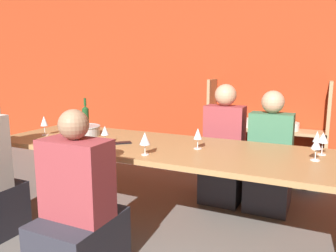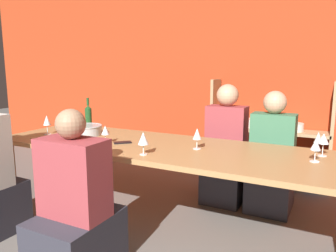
{
  "view_description": "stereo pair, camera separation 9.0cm",
  "coord_description": "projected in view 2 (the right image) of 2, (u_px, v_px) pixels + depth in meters",
  "views": [
    {
      "loc": [
        1.15,
        -0.41,
        1.37
      ],
      "look_at": [
        -0.05,
        2.1,
        0.88
      ],
      "focal_mm": 35.0,
      "sensor_mm": 36.0,
      "label": 1
    },
    {
      "loc": [
        1.23,
        -0.37,
        1.37
      ],
      "look_at": [
        -0.05,
        2.1,
        0.88
      ],
      "focal_mm": 35.0,
      "sensor_mm": 36.0,
      "label": 2
    }
  ],
  "objects": [
    {
      "name": "dining_table",
      "position": [
        163.0,
        153.0,
        2.77
      ],
      "size": [
        3.07,
        0.95,
        0.73
      ],
      "color": "#AD7F4C",
      "rests_on": "ground_plane"
    },
    {
      "name": "wall_back_red",
      "position": [
        233.0,
        70.0,
        4.23
      ],
      "size": [
        8.8,
        0.06,
        2.7
      ],
      "color": "#B23819",
      "rests_on": "ground_plane"
    },
    {
      "name": "wine_glass_red_b",
      "position": [
        47.0,
        121.0,
        3.2
      ],
      "size": [
        0.07,
        0.07,
        0.19
      ],
      "color": "white",
      "rests_on": "dining_table"
    },
    {
      "name": "wine_glass_red_f",
      "position": [
        197.0,
        135.0,
        2.62
      ],
      "size": [
        0.07,
        0.07,
        0.17
      ],
      "color": "white",
      "rests_on": "dining_table"
    },
    {
      "name": "wine_glass_red_e",
      "position": [
        105.0,
        131.0,
        2.82
      ],
      "size": [
        0.07,
        0.07,
        0.15
      ],
      "color": "white",
      "rests_on": "dining_table"
    },
    {
      "name": "person_near_a",
      "position": [
        76.0,
        217.0,
        2.17
      ],
      "size": [
        0.45,
        0.56,
        1.12
      ],
      "color": "#2D2D38",
      "rests_on": "ground_plane"
    },
    {
      "name": "person_far_a",
      "position": [
        226.0,
        158.0,
        3.39
      ],
      "size": [
        0.4,
        0.5,
        1.22
      ],
      "rotation": [
        0.0,
        0.0,
        3.14
      ],
      "color": "#2D2D38",
      "rests_on": "ground_plane"
    },
    {
      "name": "wine_glass_red_a",
      "position": [
        318.0,
        138.0,
        2.55
      ],
      "size": [
        0.06,
        0.06,
        0.15
      ],
      "color": "white",
      "rests_on": "dining_table"
    },
    {
      "name": "shelf_unit",
      "position": [
        265.0,
        146.0,
        3.99
      ],
      "size": [
        1.4,
        0.3,
        1.23
      ],
      "color": "tan",
      "rests_on": "ground_plane"
    },
    {
      "name": "wine_glass_red_c",
      "position": [
        324.0,
        139.0,
        2.4
      ],
      "size": [
        0.08,
        0.08,
        0.17
      ],
      "color": "white",
      "rests_on": "dining_table"
    },
    {
      "name": "wine_bottle_green",
      "position": [
        88.0,
        116.0,
        3.55
      ],
      "size": [
        0.07,
        0.07,
        0.33
      ],
      "color": "#1E4C23",
      "rests_on": "dining_table"
    },
    {
      "name": "wine_glass_red_d",
      "position": [
        143.0,
        139.0,
        2.44
      ],
      "size": [
        0.08,
        0.08,
        0.17
      ],
      "color": "white",
      "rests_on": "dining_table"
    },
    {
      "name": "person_far_b",
      "position": [
        271.0,
        167.0,
        3.18
      ],
      "size": [
        0.41,
        0.51,
        1.17
      ],
      "rotation": [
        0.0,
        0.0,
        3.14
      ],
      "color": "#2D2D38",
      "rests_on": "ground_plane"
    },
    {
      "name": "cell_phone",
      "position": [
        123.0,
        142.0,
        2.84
      ],
      "size": [
        0.16,
        0.15,
        0.01
      ],
      "color": "black",
      "rests_on": "dining_table"
    },
    {
      "name": "mixing_bowl",
      "position": [
        86.0,
        130.0,
        3.19
      ],
      "size": [
        0.31,
        0.31,
        0.09
      ],
      "color": "#B7BABC",
      "rests_on": "dining_table"
    },
    {
      "name": "wine_glass_empty_a",
      "position": [
        316.0,
        146.0,
        2.26
      ],
      "size": [
        0.07,
        0.07,
        0.16
      ],
      "color": "white",
      "rests_on": "dining_table"
    }
  ]
}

